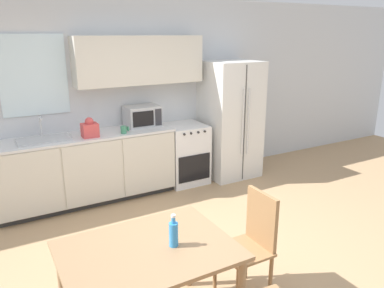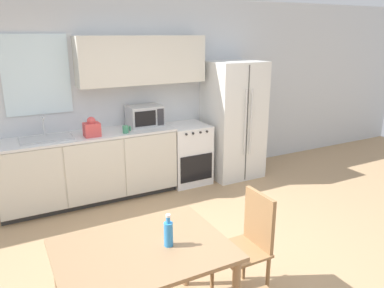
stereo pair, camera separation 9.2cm
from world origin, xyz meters
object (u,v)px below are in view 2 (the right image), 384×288
object	(u,v)px
oven_range	(187,154)
microwave	(145,116)
refrigerator	(233,120)
dining_chair_side	(250,238)
coffee_mug	(126,129)
dining_table	(143,260)
drink_bottle	(168,233)

from	to	relation	value
oven_range	microwave	distance (m)	0.89
refrigerator	microwave	xyz separation A→B (m)	(-1.40, 0.16, 0.18)
oven_range	dining_chair_side	xyz separation A→B (m)	(-0.72, -2.56, 0.09)
coffee_mug	dining_table	world-z (taller)	coffee_mug
oven_range	dining_chair_side	world-z (taller)	dining_chair_side
oven_range	coffee_mug	bearing A→B (deg)	-170.64
dining_chair_side	drink_bottle	bearing A→B (deg)	97.16
oven_range	dining_table	bearing A→B (deg)	-123.08
dining_table	dining_chair_side	world-z (taller)	dining_chair_side
refrigerator	drink_bottle	distance (m)	3.47
dining_table	drink_bottle	distance (m)	0.27
dining_chair_side	drink_bottle	xyz separation A→B (m)	(-0.80, -0.10, 0.31)
refrigerator	drink_bottle	size ratio (longest dim) A/B	7.41
microwave	coffee_mug	distance (m)	0.46
dining_table	drink_bottle	xyz separation A→B (m)	(0.18, -0.06, 0.20)
refrigerator	dining_chair_side	bearing A→B (deg)	-121.02
dining_table	dining_chair_side	distance (m)	0.99
coffee_mug	dining_chair_side	bearing A→B (deg)	-83.57
oven_range	drink_bottle	size ratio (longest dim) A/B	3.68
dining_table	microwave	bearing A→B (deg)	68.31
refrigerator	dining_table	distance (m)	3.56
coffee_mug	microwave	bearing A→B (deg)	35.46
dining_chair_side	refrigerator	bearing A→B (deg)	-30.78
oven_range	coffee_mug	xyz separation A→B (m)	(-0.99, -0.16, 0.54)
dining_chair_side	coffee_mug	bearing A→B (deg)	6.67
dining_chair_side	dining_table	bearing A→B (deg)	92.65
drink_bottle	coffee_mug	bearing A→B (deg)	77.99
microwave	drink_bottle	distance (m)	2.91
coffee_mug	dining_chair_side	size ratio (longest dim) A/B	0.12
oven_range	microwave	bearing A→B (deg)	170.97
dining_table	oven_range	bearing A→B (deg)	56.92
refrigerator	dining_table	size ratio (longest dim) A/B	1.50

